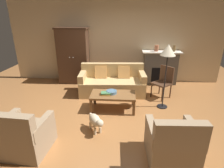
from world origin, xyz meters
TOP-DOWN VIEW (x-y plane):
  - ground_plane at (0.00, 0.00)m, footprint 9.60×9.60m
  - back_wall at (0.00, 2.55)m, footprint 7.20×0.10m
  - fireplace at (1.55, 2.30)m, footprint 1.26×0.48m
  - armoire at (-1.40, 2.22)m, footprint 1.06×0.57m
  - couch at (-0.01, 1.34)m, footprint 1.97×0.98m
  - coffee_table at (0.08, 0.30)m, footprint 1.10×0.60m
  - fruit_bowl at (0.04, 0.34)m, footprint 0.26×0.26m
  - book_stack at (-0.09, 0.25)m, footprint 0.26×0.19m
  - mantel_vase_terracotta at (1.37, 2.28)m, footprint 0.13×0.13m
  - mantel_vase_bronze at (1.93, 2.28)m, footprint 0.11×0.11m
  - armchair_near_left at (-1.33, -1.33)m, footprint 0.82×0.82m
  - armchair_near_right at (1.16, -1.34)m, footprint 0.81×0.81m
  - side_chair_wooden at (1.47, 1.17)m, footprint 0.62×0.62m
  - floor_lamp at (1.35, 0.52)m, footprint 0.36×0.36m
  - dog at (-0.20, -0.66)m, footprint 0.40×0.50m

SIDE VIEW (x-z plane):
  - ground_plane at x=0.00m, z-range 0.00..0.00m
  - dog at x=-0.20m, z-range 0.05..0.44m
  - armchair_near_left at x=-1.33m, z-range -0.12..0.76m
  - armchair_near_right at x=1.16m, z-range -0.12..0.76m
  - couch at x=-0.01m, z-range -0.11..0.75m
  - coffee_table at x=0.08m, z-range 0.16..0.58m
  - book_stack at x=-0.09m, z-range 0.42..0.48m
  - fruit_bowl at x=0.04m, z-range 0.42..0.49m
  - side_chair_wooden at x=1.47m, z-range 0.06..0.96m
  - fireplace at x=1.55m, z-range 0.01..1.13m
  - armoire at x=-1.40m, z-range 0.00..1.87m
  - mantel_vase_terracotta at x=1.37m, z-range 1.12..1.32m
  - mantel_vase_bronze at x=1.93m, z-range 1.12..1.33m
  - floor_lamp at x=1.35m, z-range 0.59..2.20m
  - back_wall at x=0.00m, z-range 0.00..2.80m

